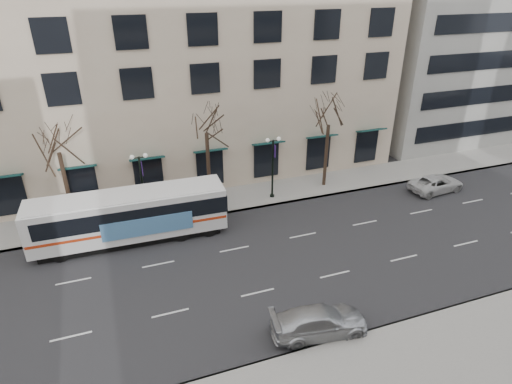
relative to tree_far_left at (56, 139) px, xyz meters
name	(u,v)px	position (x,y,z in m)	size (l,w,h in m)	color
ground	(245,269)	(10.00, -8.80, -6.70)	(160.00, 160.00, 0.00)	black
sidewalk_far	(269,193)	(15.00, 0.20, -6.62)	(80.00, 4.00, 0.15)	gray
building_hotel	(149,28)	(8.00, 12.20, 5.30)	(40.00, 20.00, 24.00)	#C8B299
tree_far_left	(56,139)	(0.00, 0.00, 0.00)	(3.60, 3.60, 8.34)	black
tree_far_mid	(206,120)	(10.00, 0.00, 0.21)	(3.60, 3.60, 8.55)	black
tree_far_right	(329,113)	(20.00, 0.00, -0.28)	(3.60, 3.60, 8.06)	black
lamp_post_left	(143,184)	(5.01, -0.60, -3.75)	(1.22, 0.45, 5.21)	black
lamp_post_right	(273,165)	(15.01, -0.60, -3.75)	(1.22, 0.45, 5.21)	black
city_bus	(131,215)	(3.86, -3.01, -4.80)	(12.89, 3.13, 3.48)	white
silver_car	(319,322)	(11.91, -15.00, -5.97)	(2.03, 4.99, 1.45)	#B2B5BB
white_pickup	(436,183)	(28.44, -3.91, -6.03)	(2.20, 4.78, 1.33)	silver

